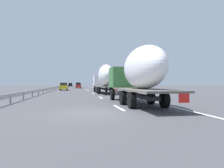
# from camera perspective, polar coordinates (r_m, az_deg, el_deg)

# --- Properties ---
(ground_plane) EXTENTS (260.00, 260.00, 0.00)m
(ground_plane) POSITION_cam_1_polar(r_m,az_deg,el_deg) (50.93, -9.03, -1.64)
(ground_plane) COLOR #424247
(lane_stripe_0) EXTENTS (3.20, 0.20, 0.01)m
(lane_stripe_0) POSITION_cam_1_polar(r_m,az_deg,el_deg) (13.28, 1.91, -6.64)
(lane_stripe_0) COLOR white
(lane_stripe_0) RESTS_ON ground_plane
(lane_stripe_1) EXTENTS (3.20, 0.20, 0.01)m
(lane_stripe_1) POSITION_cam_1_polar(r_m,az_deg,el_deg) (22.90, -3.20, -3.79)
(lane_stripe_1) COLOR white
(lane_stripe_1) RESTS_ON ground_plane
(lane_stripe_2) EXTENTS (3.20, 0.20, 0.01)m
(lane_stripe_2) POSITION_cam_1_polar(r_m,az_deg,el_deg) (32.79, -5.29, -2.61)
(lane_stripe_2) COLOR white
(lane_stripe_2) RESTS_ON ground_plane
(lane_stripe_3) EXTENTS (3.20, 0.20, 0.01)m
(lane_stripe_3) POSITION_cam_1_polar(r_m,az_deg,el_deg) (44.41, -6.55, -1.89)
(lane_stripe_3) COLOR white
(lane_stripe_3) RESTS_ON ground_plane
(lane_stripe_4) EXTENTS (3.20, 0.20, 0.01)m
(lane_stripe_4) POSITION_cam_1_polar(r_m,az_deg,el_deg) (49.24, -6.90, -1.69)
(lane_stripe_4) COLOR white
(lane_stripe_4) RESTS_ON ground_plane
(lane_stripe_5) EXTENTS (3.20, 0.20, 0.01)m
(lane_stripe_5) POSITION_cam_1_polar(r_m,az_deg,el_deg) (56.37, -7.30, -1.46)
(lane_stripe_5) COLOR white
(lane_stripe_5) RESTS_ON ground_plane
(edge_line_right) EXTENTS (110.00, 0.20, 0.01)m
(edge_line_right) POSITION_cam_1_polar(r_m,az_deg,el_deg) (56.29, -3.51, -1.46)
(edge_line_right) COLOR white
(edge_line_right) RESTS_ON ground_plane
(truck_lead) EXTENTS (13.58, 2.55, 4.47)m
(truck_lead) POSITION_cam_1_polar(r_m,az_deg,el_deg) (32.79, -2.12, 1.75)
(truck_lead) COLOR silver
(truck_lead) RESTS_ON ground_plane
(truck_trailing) EXTENTS (12.28, 2.55, 4.10)m
(truck_trailing) POSITION_cam_1_polar(r_m,az_deg,el_deg) (15.34, 7.16, 3.05)
(truck_trailing) COLOR #387038
(truck_trailing) RESTS_ON ground_plane
(car_yellow_coupe) EXTENTS (4.39, 1.73, 1.77)m
(car_yellow_coupe) POSITION_cam_1_polar(r_m,az_deg,el_deg) (48.34, -13.34, -0.66)
(car_yellow_coupe) COLOR gold
(car_yellow_coupe) RESTS_ON ground_plane
(car_red_compact) EXTENTS (4.55, 1.78, 1.80)m
(car_red_compact) POSITION_cam_1_polar(r_m,az_deg,el_deg) (67.61, -9.42, -0.43)
(car_red_compact) COLOR red
(car_red_compact) RESTS_ON ground_plane
(car_black_suv) EXTENTS (4.01, 1.91, 1.90)m
(car_black_suv) POSITION_cam_1_polar(r_m,az_deg,el_deg) (98.56, -11.58, -0.23)
(car_black_suv) COLOR black
(car_black_suv) RESTS_ON ground_plane
(car_silver_hatch) EXTENTS (4.42, 1.83, 2.00)m
(car_silver_hatch) POSITION_cam_1_polar(r_m,az_deg,el_deg) (79.31, -9.49, -0.29)
(car_silver_hatch) COLOR #ADB2B7
(car_silver_hatch) RESTS_ON ground_plane
(road_sign) EXTENTS (0.10, 0.90, 3.36)m
(road_sign) POSITION_cam_1_polar(r_m,az_deg,el_deg) (58.03, -2.52, 0.87)
(road_sign) COLOR gray
(road_sign) RESTS_ON ground_plane
(tree_0) EXTENTS (2.71, 2.71, 7.39)m
(tree_0) POSITION_cam_1_polar(r_m,az_deg,el_deg) (76.55, 0.45, 2.44)
(tree_0) COLOR #472D19
(tree_0) RESTS_ON ground_plane
(tree_1) EXTENTS (2.91, 2.91, 5.93)m
(tree_1) POSITION_cam_1_polar(r_m,az_deg,el_deg) (69.50, -0.75, 1.96)
(tree_1) COLOR #472D19
(tree_1) RESTS_ON ground_plane
(tree_2) EXTENTS (3.40, 3.40, 5.63)m
(tree_2) POSITION_cam_1_polar(r_m,az_deg,el_deg) (50.80, 5.27, 2.32)
(tree_2) COLOR #472D19
(tree_2) RESTS_ON ground_plane
(tree_3) EXTENTS (3.71, 3.71, 5.36)m
(tree_3) POSITION_cam_1_polar(r_m,az_deg,el_deg) (66.37, -0.46, 1.77)
(tree_3) COLOR #472D19
(tree_3) RESTS_ON ground_plane
(guardrail_median) EXTENTS (94.00, 0.10, 0.76)m
(guardrail_median) POSITION_cam_1_polar(r_m,az_deg,el_deg) (54.14, -15.45, -0.92)
(guardrail_median) COLOR #9EA0A5
(guardrail_median) RESTS_ON ground_plane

